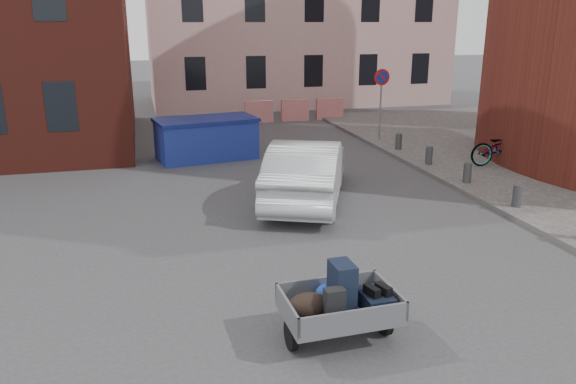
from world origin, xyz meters
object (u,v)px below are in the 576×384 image
object	(u,v)px
trailer	(339,303)
silver_car	(307,171)
dumpster	(206,138)
bicycle	(503,147)

from	to	relation	value
trailer	silver_car	bearing A→B (deg)	75.54
trailer	dumpster	size ratio (longest dim) A/B	0.52
silver_car	bicycle	bearing A→B (deg)	-143.77
silver_car	trailer	bearing A→B (deg)	100.35
bicycle	trailer	bearing A→B (deg)	136.44
dumpster	silver_car	world-z (taller)	silver_car
dumpster	bicycle	distance (m)	9.53
dumpster	silver_car	xyz separation A→B (m)	(1.92, -5.30, 0.11)
trailer	bicycle	distance (m)	11.62
trailer	silver_car	size ratio (longest dim) A/B	0.37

